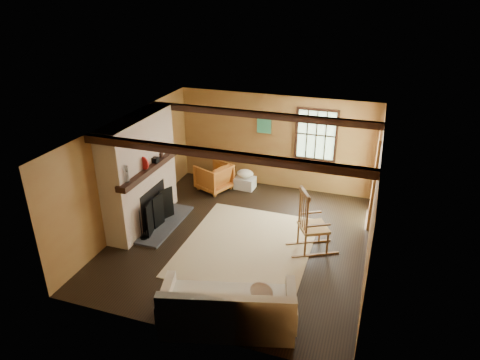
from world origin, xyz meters
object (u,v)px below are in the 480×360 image
at_px(rocking_chair, 311,225).
at_px(laundry_basket, 245,183).
at_px(fireplace, 141,177).
at_px(armchair, 214,177).
at_px(sofa, 228,311).

height_order(rocking_chair, laundry_basket, rocking_chair).
height_order(fireplace, laundry_basket, fireplace).
distance_m(rocking_chair, armchair, 3.43).
relative_size(fireplace, sofa, 1.08).
relative_size(fireplace, armchair, 3.11).
bearing_deg(sofa, rocking_chair, 56.81).
bearing_deg(rocking_chair, fireplace, 62.86).
bearing_deg(rocking_chair, armchair, 26.99).
bearing_deg(armchair, rocking_chair, 78.89).
xyz_separation_m(laundry_basket, armchair, (-0.73, -0.32, 0.20)).
xyz_separation_m(rocking_chair, armchair, (-2.82, 1.94, -0.20)).
distance_m(fireplace, sofa, 3.80).
xyz_separation_m(fireplace, sofa, (2.83, -2.40, -0.81)).
xyz_separation_m(fireplace, rocking_chair, (3.64, 0.08, -0.55)).
relative_size(fireplace, rocking_chair, 1.82).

